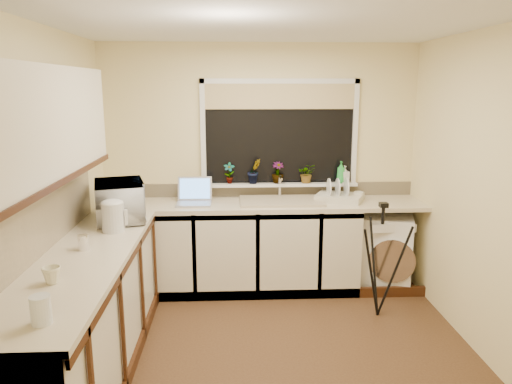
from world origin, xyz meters
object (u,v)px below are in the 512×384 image
object	(u,v)px
laptop	(194,197)
steel_jar	(84,242)
plant_a	(229,173)
cup_back	(358,196)
plant_b	(254,171)
soap_bottle_green	(341,172)
soap_bottle_clear	(345,174)
tripod	(380,260)
microwave	(120,201)
washing_machine	(384,250)
glass_jug	(41,310)
kettle	(113,217)
cup_left	(52,275)
dish_rack	(339,197)
plant_d	(307,173)
plant_c	(278,173)

from	to	relation	value
laptop	steel_jar	world-z (taller)	laptop
plant_a	cup_back	distance (m)	1.33
plant_b	soap_bottle_green	size ratio (longest dim) A/B	1.14
soap_bottle_clear	steel_jar	bearing A→B (deg)	-144.79
tripod	plant_b	bearing A→B (deg)	162.64
tripod	microwave	bearing A→B (deg)	-161.11
washing_machine	glass_jug	distance (m)	3.55
kettle	plant_a	xyz separation A→B (m)	(0.91, 1.13, 0.14)
plant_b	soap_bottle_green	xyz separation A→B (m)	(0.89, -0.01, -0.02)
laptop	soap_bottle_clear	world-z (taller)	soap_bottle_clear
cup_left	washing_machine	bearing A→B (deg)	37.08
dish_rack	laptop	bearing A→B (deg)	-153.83
kettle	steel_jar	world-z (taller)	kettle
plant_b	soap_bottle_green	distance (m)	0.89
dish_rack	plant_d	size ratio (longest dim) A/B	2.23
microwave	plant_b	xyz separation A→B (m)	(1.19, 0.76, 0.12)
microwave	soap_bottle_clear	distance (m)	2.25
plant_c	cup_back	size ratio (longest dim) A/B	1.98
tripod	steel_jar	bearing A→B (deg)	-142.06
glass_jug	plant_c	size ratio (longest dim) A/B	0.65
washing_machine	soap_bottle_clear	size ratio (longest dim) A/B	4.24
washing_machine	steel_jar	xyz separation A→B (m)	(-2.60, -1.37, 0.58)
glass_jug	microwave	xyz separation A→B (m)	(-0.04, 1.89, 0.09)
glass_jug	steel_jar	world-z (taller)	glass_jug
steel_jar	cup_back	size ratio (longest dim) A/B	0.98
plant_a	soap_bottle_clear	world-z (taller)	plant_a
plant_c	cup_back	world-z (taller)	plant_c
kettle	soap_bottle_green	xyz separation A→B (m)	(2.06, 1.11, 0.15)
cup_left	dish_rack	bearing A→B (deg)	42.96
plant_a	soap_bottle_green	size ratio (longest dim) A/B	0.97
dish_rack	steel_jar	world-z (taller)	steel_jar
steel_jar	plant_a	bearing A→B (deg)	57.11
microwave	plant_b	distance (m)	1.42
tripod	steel_jar	xyz separation A→B (m)	(-2.35, -0.69, 0.43)
tripod	plant_d	distance (m)	1.20
plant_c	cup_back	bearing A→B (deg)	-12.37
plant_c	plant_d	distance (m)	0.30
cup_back	cup_left	distance (m)	3.06
steel_jar	soap_bottle_clear	distance (m)	2.70
glass_jug	soap_bottle_clear	distance (m)	3.37
dish_rack	glass_jug	distance (m)	3.19
plant_a	laptop	bearing A→B (deg)	-147.60
kettle	microwave	xyz separation A→B (m)	(-0.02, 0.36, 0.05)
washing_machine	plant_d	xyz separation A→B (m)	(-0.79, 0.19, 0.77)
cup_left	cup_back	bearing A→B (deg)	40.63
plant_d	cup_left	size ratio (longest dim) A/B	1.83
cup_left	plant_a	bearing A→B (deg)	64.71
glass_jug	plant_a	distance (m)	2.82
laptop	glass_jug	world-z (taller)	laptop
plant_c	plant_b	bearing A→B (deg)	-176.72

